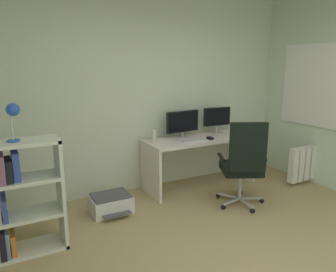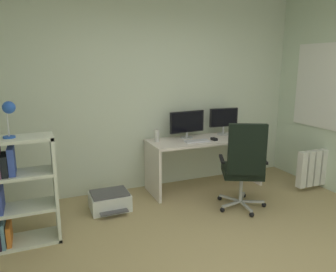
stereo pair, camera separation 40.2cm
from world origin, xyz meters
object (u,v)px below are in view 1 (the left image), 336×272
(desktop_speaker, at_px, (154,136))
(monitor_main, at_px, (183,122))
(keyboard, at_px, (194,140))
(monitor_secondary, at_px, (217,118))
(printer, at_px, (111,203))
(office_chair, at_px, (244,162))
(computer_mouse, at_px, (210,138))
(desk, at_px, (201,150))
(radiator, at_px, (308,163))
(bookshelf, at_px, (11,201))
(desk_lamp, at_px, (13,113))

(desktop_speaker, bearing_deg, monitor_main, 5.61)
(keyboard, bearing_deg, monitor_secondary, 28.70)
(desktop_speaker, xyz_separation_m, printer, (-0.74, -0.31, -0.71))
(monitor_main, bearing_deg, keyboard, -85.18)
(office_chair, bearing_deg, computer_mouse, 89.12)
(desk, xyz_separation_m, office_chair, (0.05, -0.86, 0.05))
(computer_mouse, xyz_separation_m, office_chair, (-0.01, -0.72, -0.15))
(radiator, bearing_deg, desk, 155.61)
(desk, relative_size, computer_mouse, 16.49)
(monitor_secondary, bearing_deg, keyboard, -155.39)
(computer_mouse, distance_m, bookshelf, 2.65)
(desk, distance_m, bookshelf, 2.61)
(keyboard, height_order, desktop_speaker, desktop_speaker)
(radiator, bearing_deg, monitor_secondary, 143.57)
(radiator, bearing_deg, office_chair, -172.70)
(desk_lamp, bearing_deg, desk, 14.33)
(desk, distance_m, monitor_main, 0.48)
(desk, xyz_separation_m, desk_lamp, (-2.44, -0.62, 0.80))
(desktop_speaker, bearing_deg, desk_lamp, -157.51)
(monitor_secondary, relative_size, bookshelf, 0.41)
(keyboard, bearing_deg, desktop_speaker, 160.59)
(computer_mouse, relative_size, office_chair, 0.09)
(desk, distance_m, computer_mouse, 0.25)
(keyboard, bearing_deg, computer_mouse, 1.26)
(printer, bearing_deg, radiator, -9.01)
(desktop_speaker, distance_m, radiator, 2.39)
(desktop_speaker, xyz_separation_m, bookshelf, (-1.83, -0.72, -0.27))
(bookshelf, xyz_separation_m, printer, (1.08, 0.41, -0.43))
(computer_mouse, bearing_deg, bookshelf, -170.74)
(monitor_main, xyz_separation_m, bookshelf, (-2.31, -0.77, -0.41))
(keyboard, height_order, bookshelf, bookshelf)
(desk, xyz_separation_m, bookshelf, (-2.53, -0.62, -0.01))
(keyboard, xyz_separation_m, computer_mouse, (0.26, -0.01, 0.01))
(keyboard, height_order, computer_mouse, computer_mouse)
(desk, height_order, radiator, desk)
(desk_lamp, height_order, radiator, desk_lamp)
(monitor_main, xyz_separation_m, computer_mouse, (0.28, -0.28, -0.20))
(monitor_main, height_order, desktop_speaker, monitor_main)
(desk, relative_size, desk_lamp, 4.76)
(computer_mouse, bearing_deg, desk_lamp, -170.37)
(desk, bearing_deg, printer, -171.72)
(desktop_speaker, bearing_deg, radiator, -19.32)
(computer_mouse, distance_m, printer, 1.64)
(desktop_speaker, distance_m, desk_lamp, 1.95)
(office_chair, bearing_deg, bookshelf, 174.69)
(desk, height_order, office_chair, office_chair)
(desk, distance_m, printer, 1.53)
(desktop_speaker, bearing_deg, printer, -157.67)
(monitor_main, relative_size, monitor_secondary, 1.22)
(desk_lamp, bearing_deg, bookshelf, -179.70)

